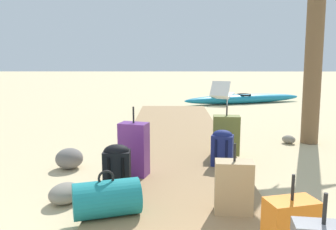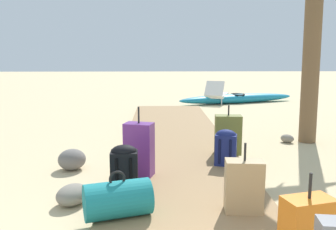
{
  "view_description": "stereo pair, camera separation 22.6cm",
  "coord_description": "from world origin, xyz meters",
  "px_view_note": "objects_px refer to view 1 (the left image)",
  "views": [
    {
      "loc": [
        -0.09,
        -1.16,
        1.67
      ],
      "look_at": [
        -0.13,
        5.45,
        0.55
      ],
      "focal_mm": 38.6,
      "sensor_mm": 36.0,
      "label": 1
    },
    {
      "loc": [
        -0.32,
        -1.16,
        1.67
      ],
      "look_at": [
        -0.13,
        5.45,
        0.55
      ],
      "focal_mm": 38.6,
      "sensor_mm": 36.0,
      "label": 2
    }
  ],
  "objects_px": {
    "lounge_chair": "(222,94)",
    "suitcase_olive": "(226,135)",
    "suitcase_purple": "(134,149)",
    "kayak": "(244,99)",
    "duffel_bag_teal": "(107,199)",
    "suitcase_tan": "(234,187)",
    "backpack_navy": "(222,147)",
    "backpack_black": "(117,167)"
  },
  "relations": [
    {
      "from": "backpack_navy",
      "to": "suitcase_tan",
      "type": "height_order",
      "value": "suitcase_tan"
    },
    {
      "from": "backpack_navy",
      "to": "kayak",
      "type": "distance_m",
      "value": 7.47
    },
    {
      "from": "suitcase_purple",
      "to": "suitcase_tan",
      "type": "bearing_deg",
      "value": -45.85
    },
    {
      "from": "backpack_navy",
      "to": "lounge_chair",
      "type": "distance_m",
      "value": 7.29
    },
    {
      "from": "suitcase_olive",
      "to": "lounge_chair",
      "type": "xyz_separation_m",
      "value": [
        0.89,
        6.62,
        -0.07
      ]
    },
    {
      "from": "duffel_bag_teal",
      "to": "lounge_chair",
      "type": "height_order",
      "value": "lounge_chair"
    },
    {
      "from": "suitcase_purple",
      "to": "backpack_black",
      "type": "height_order",
      "value": "suitcase_purple"
    },
    {
      "from": "suitcase_olive",
      "to": "kayak",
      "type": "distance_m",
      "value": 6.86
    },
    {
      "from": "suitcase_purple",
      "to": "kayak",
      "type": "bearing_deg",
      "value": 68.67
    },
    {
      "from": "duffel_bag_teal",
      "to": "suitcase_purple",
      "type": "distance_m",
      "value": 1.26
    },
    {
      "from": "suitcase_tan",
      "to": "suitcase_purple",
      "type": "distance_m",
      "value": 1.61
    },
    {
      "from": "suitcase_tan",
      "to": "backpack_black",
      "type": "relative_size",
      "value": 1.29
    },
    {
      "from": "kayak",
      "to": "suitcase_purple",
      "type": "bearing_deg",
      "value": -111.33
    },
    {
      "from": "suitcase_purple",
      "to": "lounge_chair",
      "type": "height_order",
      "value": "suitcase_purple"
    },
    {
      "from": "backpack_black",
      "to": "suitcase_olive",
      "type": "bearing_deg",
      "value": 45.96
    },
    {
      "from": "backpack_black",
      "to": "kayak",
      "type": "distance_m",
      "value": 8.81
    },
    {
      "from": "lounge_chair",
      "to": "suitcase_olive",
      "type": "bearing_deg",
      "value": -97.61
    },
    {
      "from": "suitcase_tan",
      "to": "suitcase_purple",
      "type": "relative_size",
      "value": 0.78
    },
    {
      "from": "backpack_black",
      "to": "kayak",
      "type": "height_order",
      "value": "backpack_black"
    },
    {
      "from": "kayak",
      "to": "duffel_bag_teal",
      "type": "bearing_deg",
      "value": -109.43
    },
    {
      "from": "kayak",
      "to": "backpack_navy",
      "type": "bearing_deg",
      "value": -103.72
    },
    {
      "from": "duffel_bag_teal",
      "to": "suitcase_tan",
      "type": "height_order",
      "value": "suitcase_tan"
    },
    {
      "from": "duffel_bag_teal",
      "to": "suitcase_purple",
      "type": "height_order",
      "value": "suitcase_purple"
    },
    {
      "from": "backpack_navy",
      "to": "lounge_chair",
      "type": "xyz_separation_m",
      "value": [
        1.03,
        7.21,
        -0.03
      ]
    },
    {
      "from": "backpack_navy",
      "to": "suitcase_olive",
      "type": "relative_size",
      "value": 0.66
    },
    {
      "from": "duffel_bag_teal",
      "to": "suitcase_tan",
      "type": "relative_size",
      "value": 1.01
    },
    {
      "from": "suitcase_tan",
      "to": "backpack_black",
      "type": "bearing_deg",
      "value": 154.9
    },
    {
      "from": "suitcase_tan",
      "to": "kayak",
      "type": "relative_size",
      "value": 0.17
    },
    {
      "from": "suitcase_olive",
      "to": "kayak",
      "type": "relative_size",
      "value": 0.18
    },
    {
      "from": "kayak",
      "to": "suitcase_tan",
      "type": "bearing_deg",
      "value": -102.02
    },
    {
      "from": "duffel_bag_teal",
      "to": "suitcase_purple",
      "type": "bearing_deg",
      "value": 83.17
    },
    {
      "from": "duffel_bag_teal",
      "to": "suitcase_tan",
      "type": "xyz_separation_m",
      "value": [
        1.27,
        0.09,
        0.09
      ]
    },
    {
      "from": "duffel_bag_teal",
      "to": "backpack_navy",
      "type": "relative_size",
      "value": 1.39
    },
    {
      "from": "backpack_navy",
      "to": "suitcase_tan",
      "type": "xyz_separation_m",
      "value": [
        -0.11,
        -1.57,
        -0.0
      ]
    },
    {
      "from": "suitcase_tan",
      "to": "suitcase_purple",
      "type": "xyz_separation_m",
      "value": [
        -1.12,
        1.15,
        0.08
      ]
    },
    {
      "from": "suitcase_purple",
      "to": "lounge_chair",
      "type": "distance_m",
      "value": 7.96
    },
    {
      "from": "backpack_navy",
      "to": "suitcase_tan",
      "type": "distance_m",
      "value": 1.57
    },
    {
      "from": "duffel_bag_teal",
      "to": "suitcase_olive",
      "type": "height_order",
      "value": "suitcase_olive"
    },
    {
      "from": "backpack_navy",
      "to": "backpack_black",
      "type": "xyz_separation_m",
      "value": [
        -1.37,
        -0.98,
        0.02
      ]
    },
    {
      "from": "duffel_bag_teal",
      "to": "backpack_navy",
      "type": "bearing_deg",
      "value": 50.39
    },
    {
      "from": "suitcase_olive",
      "to": "suitcase_purple",
      "type": "relative_size",
      "value": 0.86
    },
    {
      "from": "suitcase_olive",
      "to": "kayak",
      "type": "bearing_deg",
      "value": 76.3
    }
  ]
}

